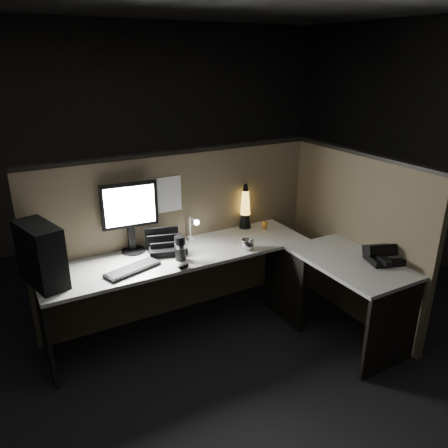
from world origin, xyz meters
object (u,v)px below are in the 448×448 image
pc_tower (41,255)px  monitor (130,211)px  desk_phone (383,255)px  keyboard (133,269)px  lava_lamp (245,210)px

pc_tower → monitor: monitor is taller
desk_phone → keyboard: bearing=174.4°
pc_tower → lava_lamp: (1.86, 0.24, -0.05)m
pc_tower → lava_lamp: bearing=-8.1°
keyboard → desk_phone: bearing=-41.4°
monitor → keyboard: monitor is taller
lava_lamp → desk_phone: size_ratio=1.39×
pc_tower → keyboard: (0.62, -0.12, -0.22)m
monitor → keyboard: (-0.12, -0.35, -0.35)m
pc_tower → lava_lamp: 1.88m
keyboard → desk_phone: (1.81, -0.82, 0.05)m
pc_tower → keyboard: size_ratio=1.03×
monitor → pc_tower: bearing=-157.3°
pc_tower → monitor: 0.79m
pc_tower → desk_phone: (2.43, -0.94, -0.17)m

